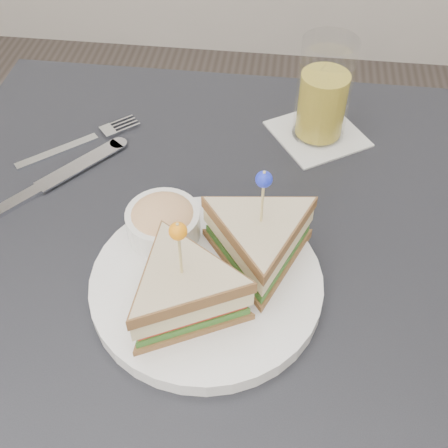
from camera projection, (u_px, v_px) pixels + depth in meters
table at (215, 294)px, 0.73m from camera, size 0.80×0.80×0.75m
plate_meal at (213, 264)px, 0.61m from camera, size 0.30×0.28×0.16m
cutlery_fork at (85, 140)px, 0.82m from camera, size 0.16×0.14×0.01m
cutlery_knife at (46, 185)px, 0.76m from camera, size 0.17×0.21×0.01m
drink_set at (323, 96)px, 0.79m from camera, size 0.17×0.17×0.15m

